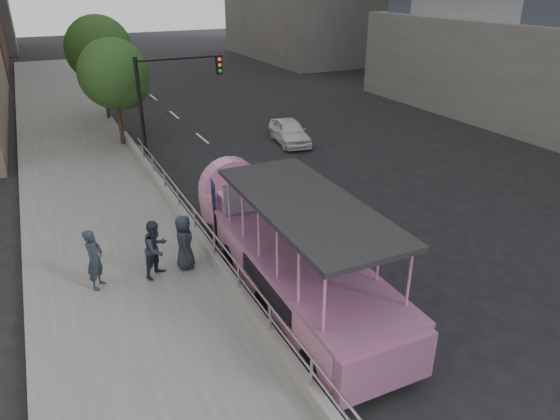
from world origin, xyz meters
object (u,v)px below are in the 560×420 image
(pedestrian_mid, at_px, (156,249))
(car, at_px, (289,131))
(traffic_signal, at_px, (165,93))
(parking_sign, at_px, (214,209))
(street_tree_near, at_px, (116,76))
(pedestrian_near, at_px, (95,259))
(street_tree_far, at_px, (101,52))
(pedestrian_far, at_px, (184,242))
(duck_boat, at_px, (283,250))

(pedestrian_mid, bearing_deg, car, 10.45)
(pedestrian_mid, distance_m, traffic_signal, 11.02)
(parking_sign, bearing_deg, street_tree_near, 92.53)
(pedestrian_near, distance_m, traffic_signal, 11.50)
(parking_sign, distance_m, street_tree_near, 13.12)
(pedestrian_near, relative_size, parking_sign, 0.68)
(street_tree_near, bearing_deg, traffic_signal, -65.02)
(pedestrian_mid, relative_size, street_tree_near, 0.31)
(parking_sign, bearing_deg, pedestrian_near, -169.72)
(pedestrian_mid, height_order, street_tree_near, street_tree_near)
(parking_sign, bearing_deg, street_tree_far, 91.12)
(traffic_signal, relative_size, street_tree_near, 0.91)
(car, distance_m, pedestrian_mid, 14.67)
(pedestrian_far, bearing_deg, street_tree_far, 10.62)
(traffic_signal, height_order, street_tree_far, street_tree_far)
(parking_sign, xyz_separation_m, street_tree_near, (-0.57, 12.93, 2.14))
(pedestrian_far, height_order, parking_sign, parking_sign)
(pedestrian_near, distance_m, pedestrian_far, 2.56)
(car, xyz_separation_m, pedestrian_near, (-11.60, -10.68, 0.55))
(duck_boat, xyz_separation_m, street_tree_far, (-1.55, 21.49, 3.09))
(street_tree_near, relative_size, street_tree_far, 0.89)
(duck_boat, distance_m, pedestrian_far, 3.02)
(pedestrian_far, height_order, street_tree_far, street_tree_far)
(pedestrian_near, distance_m, street_tree_near, 14.23)
(duck_boat, height_order, parking_sign, duck_boat)
(pedestrian_near, bearing_deg, pedestrian_far, -59.33)
(pedestrian_mid, distance_m, parking_sign, 2.30)
(parking_sign, bearing_deg, pedestrian_mid, -158.81)
(car, xyz_separation_m, parking_sign, (-7.81, -9.99, 1.02))
(parking_sign, distance_m, street_tree_far, 19.11)
(pedestrian_far, xyz_separation_m, parking_sign, (1.24, 0.74, 0.52))
(street_tree_far, bearing_deg, traffic_signal, -81.57)
(duck_boat, bearing_deg, pedestrian_far, 142.97)
(car, height_order, street_tree_far, street_tree_far)
(street_tree_near, bearing_deg, parking_sign, -87.47)
(pedestrian_near, height_order, street_tree_near, street_tree_near)
(traffic_signal, xyz_separation_m, street_tree_near, (-1.60, 3.43, 0.32))
(pedestrian_far, bearing_deg, car, -26.99)
(street_tree_near, bearing_deg, duck_boat, -83.56)
(car, bearing_deg, duck_boat, -108.91)
(parking_sign, bearing_deg, duck_boat, -65.31)
(pedestrian_mid, relative_size, street_tree_far, 0.27)
(duck_boat, xyz_separation_m, traffic_signal, (-0.15, 12.06, 2.28))
(duck_boat, relative_size, pedestrian_near, 5.47)
(traffic_signal, bearing_deg, pedestrian_mid, -106.85)
(pedestrian_mid, distance_m, street_tree_near, 14.07)
(pedestrian_far, bearing_deg, pedestrian_mid, 107.96)
(duck_boat, height_order, pedestrian_far, duck_boat)
(parking_sign, relative_size, street_tree_far, 0.41)
(traffic_signal, bearing_deg, pedestrian_far, -102.46)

